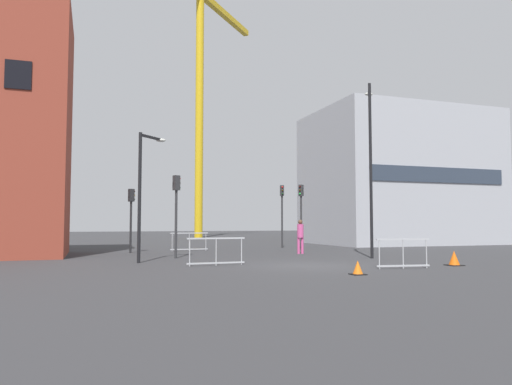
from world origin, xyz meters
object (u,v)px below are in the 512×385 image
object	(u,v)px
traffic_light_crosswalk	(176,202)
traffic_cone_striped	(454,259)
pedestrian_walking	(300,234)
traffic_light_corner	(282,206)
streetlamp_short	(143,184)
traffic_cone_on_verge	(358,268)
traffic_light_far	(131,209)
traffic_light_island	(301,206)
streetlamp_tall	(370,156)
construction_crane	(202,74)

from	to	relation	value
traffic_light_crosswalk	traffic_cone_striped	size ratio (longest dim) A/B	6.85
pedestrian_walking	traffic_light_corner	bearing A→B (deg)	77.41
streetlamp_short	traffic_cone_on_verge	size ratio (longest dim) A/B	12.04
traffic_light_far	pedestrian_walking	world-z (taller)	traffic_light_far
traffic_cone_on_verge	traffic_light_island	bearing A→B (deg)	72.85
traffic_light_far	traffic_cone_striped	size ratio (longest dim) A/B	6.22
traffic_light_far	traffic_light_corner	size ratio (longest dim) A/B	0.85
streetlamp_short	traffic_light_crosswalk	distance (m)	2.78
traffic_light_island	traffic_light_crosswalk	bearing A→B (deg)	-150.91
traffic_light_crosswalk	traffic_cone_striped	bearing A→B (deg)	-37.83
traffic_cone_striped	traffic_cone_on_verge	world-z (taller)	traffic_cone_striped
streetlamp_short	traffic_light_corner	bearing A→B (deg)	42.33
streetlamp_short	traffic_light_corner	size ratio (longest dim) A/B	1.31
traffic_light_corner	traffic_light_crosswalk	bearing A→B (deg)	-139.59
streetlamp_tall	construction_crane	bearing A→B (deg)	91.49
construction_crane	traffic_light_far	size ratio (longest dim) A/B	8.07
construction_crane	streetlamp_tall	distance (m)	36.21
streetlamp_tall	traffic_light_corner	bearing A→B (deg)	93.21
construction_crane	traffic_cone_striped	world-z (taller)	construction_crane
traffic_light_crosswalk	pedestrian_walking	distance (m)	7.12
traffic_light_crosswalk	traffic_light_corner	size ratio (longest dim) A/B	0.94
pedestrian_walking	traffic_cone_striped	xyz separation A→B (m)	(2.68, -8.50, -0.80)
pedestrian_walking	construction_crane	bearing A→B (deg)	88.07
traffic_light_crosswalk	traffic_light_island	xyz separation A→B (m)	(8.55, 4.76, 0.08)
traffic_light_crosswalk	traffic_cone_on_verge	distance (m)	10.35
traffic_light_island	streetlamp_short	bearing A→B (deg)	-146.44
traffic_light_far	traffic_light_island	world-z (taller)	traffic_light_island
streetlamp_tall	traffic_light_far	world-z (taller)	streetlamp_tall
traffic_light_corner	traffic_cone_striped	world-z (taller)	traffic_light_corner
traffic_light_island	traffic_light_corner	world-z (taller)	traffic_light_corner
traffic_light_crosswalk	traffic_cone_on_verge	xyz separation A→B (m)	(4.28, -9.11, -2.41)
pedestrian_walking	traffic_cone_on_verge	xyz separation A→B (m)	(-2.58, -10.20, -0.86)
streetlamp_short	streetlamp_tall	bearing A→B (deg)	-4.65
traffic_light_far	traffic_light_corner	bearing A→B (deg)	12.25
streetlamp_tall	traffic_cone_on_verge	xyz separation A→B (m)	(-4.44, -6.19, -4.60)
pedestrian_walking	traffic_cone_on_verge	world-z (taller)	pedestrian_walking
traffic_cone_on_verge	streetlamp_short	bearing A→B (deg)	130.47
traffic_light_island	traffic_cone_on_verge	distance (m)	14.73
streetlamp_tall	pedestrian_walking	distance (m)	5.79
construction_crane	traffic_light_crosswalk	distance (m)	35.36
traffic_cone_striped	streetlamp_tall	bearing A→B (deg)	100.34
construction_crane	traffic_cone_on_verge	xyz separation A→B (m)	(-3.57, -39.65, -18.41)
traffic_light_far	construction_crane	bearing A→B (deg)	69.65
traffic_light_far	pedestrian_walking	xyz separation A→B (m)	(8.55, -3.72, -1.33)
construction_crane	traffic_light_corner	distance (m)	28.42
traffic_light_island	construction_crane	bearing A→B (deg)	91.57
streetlamp_short	traffic_light_far	size ratio (longest dim) A/B	1.54
streetlamp_short	traffic_light_island	bearing A→B (deg)	33.56
traffic_light_crosswalk	traffic_cone_on_verge	bearing A→B (deg)	-64.86
traffic_light_corner	pedestrian_walking	xyz separation A→B (m)	(-1.31, -5.86, -1.71)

